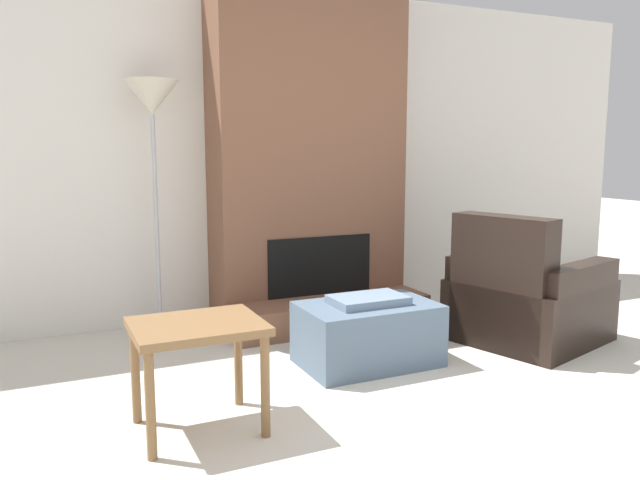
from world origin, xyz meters
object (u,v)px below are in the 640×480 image
Objects in this scene: floor_lamp_left at (152,113)px; armchair at (524,302)px; ottoman at (368,333)px; side_table at (197,340)px.

armchair is at bearing -28.67° from floor_lamp_left.
ottoman is 2.11m from floor_lamp_left.
armchair is 1.86× the size of side_table.
side_table is at bearing 83.39° from armchair.
ottoman is 1.30m from side_table.
floor_lamp_left is at bearing 85.66° from side_table.
armchair is 2.90m from floor_lamp_left.
ottoman is 1.22m from armchair.
side_table is at bearing -94.34° from floor_lamp_left.
armchair is at bearing 9.71° from side_table.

